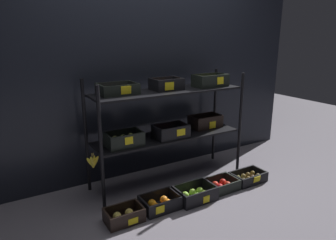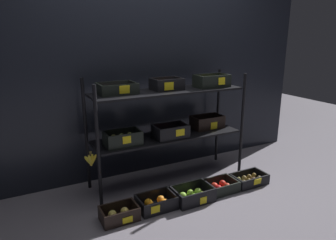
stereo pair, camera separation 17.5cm
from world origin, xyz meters
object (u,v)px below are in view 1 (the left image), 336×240
crate_ground_apple_green (195,195)px  crate_ground_apple_red (221,185)px  display_rack (168,114)px  crate_ground_kiwi (248,178)px  crate_ground_orange (160,203)px  crate_ground_apple_gold (124,216)px

crate_ground_apple_green → crate_ground_apple_red: crate_ground_apple_green is taller
display_rack → crate_ground_kiwi: display_rack is taller
display_rack → crate_ground_orange: display_rack is taller
crate_ground_orange → crate_ground_apple_gold: bearing=-176.6°
crate_ground_apple_green → crate_ground_kiwi: size_ratio=1.01×
crate_ground_apple_gold → crate_ground_apple_red: bearing=0.8°
crate_ground_apple_red → display_rack: bearing=129.2°
crate_ground_apple_gold → crate_ground_kiwi: (1.42, 0.00, -0.01)m
display_rack → crate_ground_orange: (-0.34, -0.44, -0.69)m
display_rack → crate_ground_kiwi: bearing=-32.4°
crate_ground_orange → crate_ground_apple_green: 0.36m
crate_ground_apple_red → crate_ground_kiwi: size_ratio=0.87×
crate_ground_orange → crate_ground_apple_red: 0.71m
display_rack → crate_ground_apple_red: 0.90m
crate_ground_orange → crate_ground_kiwi: bearing=-0.9°
display_rack → crate_ground_apple_gold: display_rack is taller
crate_ground_apple_red → crate_ground_kiwi: bearing=-1.9°
display_rack → crate_ground_kiwi: 1.10m
crate_ground_apple_gold → crate_ground_apple_red: (1.06, 0.02, -0.00)m
crate_ground_apple_gold → crate_ground_kiwi: size_ratio=0.85×
crate_ground_apple_green → display_rack: bearing=92.2°
crate_ground_apple_green → crate_ground_apple_red: 0.35m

